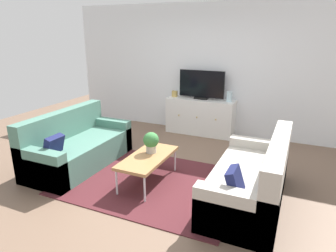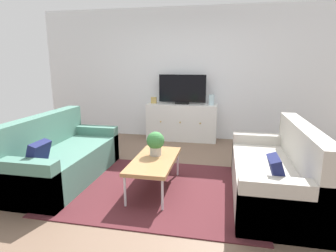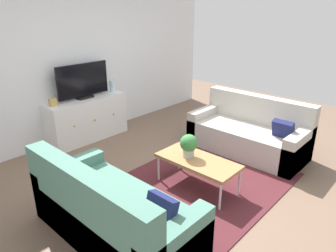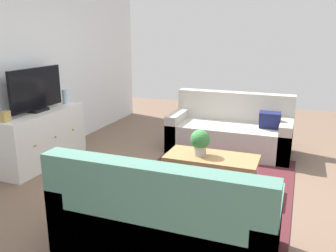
{
  "view_description": "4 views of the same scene",
  "coord_description": "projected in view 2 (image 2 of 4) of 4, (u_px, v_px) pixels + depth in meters",
  "views": [
    {
      "loc": [
        1.84,
        -3.66,
        2.12
      ],
      "look_at": [
        0.0,
        0.41,
        0.71
      ],
      "focal_mm": 32.08,
      "sensor_mm": 36.0,
      "label": 1
    },
    {
      "loc": [
        0.77,
        -3.36,
        1.58
      ],
      "look_at": [
        0.0,
        0.41,
        0.71
      ],
      "focal_mm": 29.67,
      "sensor_mm": 36.0,
      "label": 2
    },
    {
      "loc": [
        -2.94,
        -2.28,
        2.26
      ],
      "look_at": [
        0.0,
        0.41,
        0.71
      ],
      "focal_mm": 33.16,
      "sensor_mm": 36.0,
      "label": 3
    },
    {
      "loc": [
        -3.88,
        -1.07,
        1.84
      ],
      "look_at": [
        0.0,
        0.41,
        0.71
      ],
      "focal_mm": 37.7,
      "sensor_mm": 36.0,
      "label": 4
    }
  ],
  "objects": [
    {
      "name": "glass_vase",
      "position": [
        212.0,
        100.0,
        5.59
      ],
      "size": [
        0.11,
        0.11,
        0.21
      ],
      "primitive_type": "cylinder",
      "color": "silver",
      "rests_on": "tv_console"
    },
    {
      "name": "coffee_table",
      "position": [
        154.0,
        161.0,
        3.48
      ],
      "size": [
        0.51,
        1.08,
        0.41
      ],
      "color": "#A37547",
      "rests_on": "ground_plane"
    },
    {
      "name": "area_rug",
      "position": [
        159.0,
        189.0,
        3.57
      ],
      "size": [
        2.5,
        1.9,
        0.01
      ],
      "primitive_type": "cube",
      "color": "#4C1E23",
      "rests_on": "ground_plane"
    },
    {
      "name": "ground_plane",
      "position": [
        162.0,
        184.0,
        3.71
      ],
      "size": [
        10.0,
        10.0,
        0.0
      ],
      "primitive_type": "plane",
      "color": "brown"
    },
    {
      "name": "couch_left_side",
      "position": [
        59.0,
        159.0,
        3.83
      ],
      "size": [
        0.85,
        1.84,
        0.89
      ],
      "color": "#4C7A6B",
      "rests_on": "ground_plane"
    },
    {
      "name": "flat_screen_tv",
      "position": [
        182.0,
        89.0,
        5.68
      ],
      "size": [
        0.96,
        0.16,
        0.6
      ],
      "color": "black",
      "rests_on": "tv_console"
    },
    {
      "name": "mantel_clock",
      "position": [
        154.0,
        100.0,
        5.83
      ],
      "size": [
        0.11,
        0.07,
        0.13
      ],
      "primitive_type": "cube",
      "color": "tan",
      "rests_on": "tv_console"
    },
    {
      "name": "wall_back",
      "position": [
        188.0,
        74.0,
        5.85
      ],
      "size": [
        6.4,
        0.12,
        2.7
      ],
      "primitive_type": "cube",
      "color": "white",
      "rests_on": "ground_plane"
    },
    {
      "name": "potted_plant",
      "position": [
        156.0,
        142.0,
        3.57
      ],
      "size": [
        0.23,
        0.23,
        0.31
      ],
      "color": "#B7B2A8",
      "rests_on": "coffee_table"
    },
    {
      "name": "tv_console",
      "position": [
        182.0,
        122.0,
        5.81
      ],
      "size": [
        1.44,
        0.47,
        0.76
      ],
      "color": "white",
      "rests_on": "ground_plane"
    },
    {
      "name": "couch_right_side",
      "position": [
        279.0,
        175.0,
        3.27
      ],
      "size": [
        0.85,
        1.84,
        0.89
      ],
      "color": "#B2ADA3",
      "rests_on": "ground_plane"
    }
  ]
}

